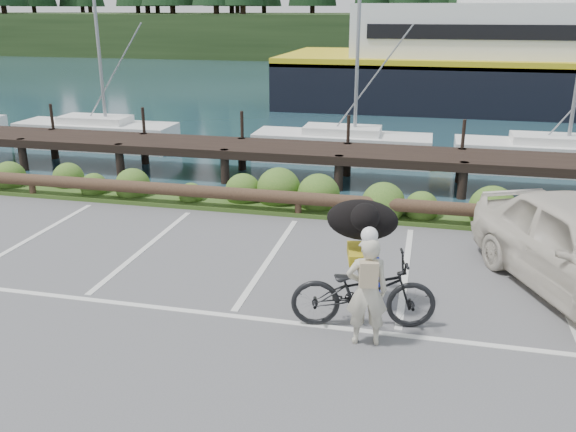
# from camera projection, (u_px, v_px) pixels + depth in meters

# --- Properties ---
(ground) EXTENTS (72.00, 72.00, 0.00)m
(ground) POSITION_uv_depth(u_px,v_px,m) (239.00, 305.00, 9.98)
(ground) COLOR #535255
(harbor_backdrop) EXTENTS (170.00, 160.00, 30.00)m
(harbor_backdrop) POSITION_uv_depth(u_px,v_px,m) (417.00, 45.00, 82.17)
(harbor_backdrop) COLOR #1A343E
(harbor_backdrop) RESTS_ON ground
(vegetation_strip) EXTENTS (34.00, 1.60, 0.10)m
(vegetation_strip) POSITION_uv_depth(u_px,v_px,m) (304.00, 206.00, 14.85)
(vegetation_strip) COLOR #3D5B21
(vegetation_strip) RESTS_ON ground
(log_rail) EXTENTS (32.00, 0.30, 0.60)m
(log_rail) POSITION_uv_depth(u_px,v_px,m) (298.00, 217.00, 14.22)
(log_rail) COLOR #443021
(log_rail) RESTS_ON ground
(bicycle) EXTENTS (2.28, 1.16, 1.14)m
(bicycle) POSITION_uv_depth(u_px,v_px,m) (363.00, 291.00, 9.15)
(bicycle) COLOR black
(bicycle) RESTS_ON ground
(cyclist) EXTENTS (0.66, 0.50, 1.64)m
(cyclist) POSITION_uv_depth(u_px,v_px,m) (367.00, 291.00, 8.59)
(cyclist) COLOR beige
(cyclist) RESTS_ON ground
(dog) EXTENTS (0.75, 1.20, 0.65)m
(dog) POSITION_uv_depth(u_px,v_px,m) (362.00, 220.00, 9.52)
(dog) COLOR black
(dog) RESTS_ON bicycle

